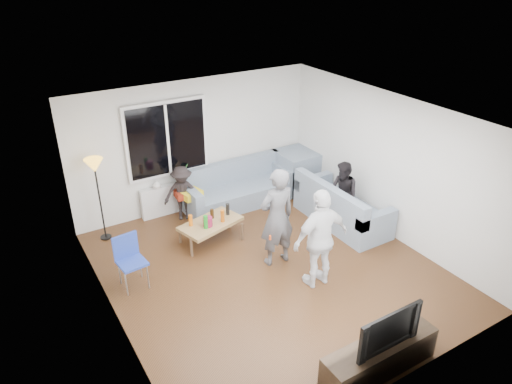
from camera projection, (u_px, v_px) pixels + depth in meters
floor at (270, 270)px, 7.94m from camera, size 5.00×5.50×0.04m
ceiling at (272, 117)px, 6.74m from camera, size 5.00×5.50×0.04m
wall_back at (195, 144)px, 9.45m from camera, size 5.00×0.04×2.60m
wall_front at (408, 301)px, 5.23m from camera, size 5.00×0.04×2.60m
wall_left at (107, 247)px, 6.18m from camera, size 0.04×5.50×2.60m
wall_right at (390, 166)px, 8.50m from camera, size 0.04×5.50×2.60m
window_frame at (167, 139)px, 9.00m from camera, size 1.62×0.06×1.47m
window_glass at (168, 140)px, 8.97m from camera, size 1.50×0.02×1.35m
window_mullion at (168, 140)px, 8.96m from camera, size 0.05×0.03×1.35m
radiator at (173, 198)px, 9.53m from camera, size 1.30×0.12×0.62m
potted_plant at (184, 173)px, 9.41m from camera, size 0.25×0.22×0.38m
vase at (157, 185)px, 9.19m from camera, size 0.20×0.20×0.16m
sofa_back_section at (239, 185)px, 9.79m from camera, size 2.30×0.85×0.85m
sofa_right_section at (343, 203)px, 9.11m from camera, size 2.00×0.85×0.85m
sofa_corner at (298, 170)px, 10.47m from camera, size 0.85×0.85×0.85m
cushion_yellow at (191, 194)px, 9.24m from camera, size 0.44×0.40×0.14m
cushion_red at (185, 194)px, 9.26m from camera, size 0.38×0.32×0.13m
coffee_table at (211, 232)px, 8.60m from camera, size 1.22×0.87×0.40m
pitcher at (208, 222)px, 8.36m from camera, size 0.17×0.17×0.17m
side_chair at (132, 263)px, 7.34m from camera, size 0.44×0.44×0.86m
floor_lamp at (100, 200)px, 8.44m from camera, size 0.32×0.32×1.56m
player_left at (277, 217)px, 7.75m from camera, size 0.64×0.44×1.71m
player_right at (321, 239)px, 7.25m from camera, size 0.97×0.42×1.64m
spectator_right at (343, 193)px, 9.03m from camera, size 0.51×0.63×1.24m
spectator_back at (182, 193)px, 9.19m from camera, size 0.81×0.63×1.10m
tv_console at (379, 357)px, 5.93m from camera, size 1.60×0.40×0.44m
television at (384, 327)px, 5.70m from camera, size 0.95×0.12×0.55m
bottle_d at (223, 216)px, 8.48m from camera, size 0.07×0.07×0.23m
bottle_e at (228, 209)px, 8.71m from camera, size 0.07×0.07×0.22m
bottle_a at (191, 220)px, 8.36m from camera, size 0.07×0.07×0.21m
bottle_b at (206, 222)px, 8.28m from camera, size 0.08×0.08×0.24m
bottle_c at (212, 214)px, 8.60m from camera, size 0.07×0.07×0.18m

